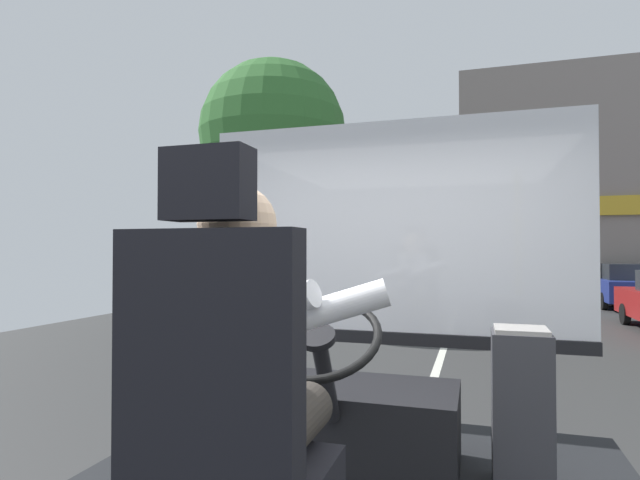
{
  "coord_description": "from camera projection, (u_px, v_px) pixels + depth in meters",
  "views": [
    {
      "loc": [
        0.55,
        -1.69,
        1.73
      ],
      "look_at": [
        -0.23,
        0.82,
        1.78
      ],
      "focal_mm": 28.23,
      "sensor_mm": 36.0,
      "label": 1
    }
  ],
  "objects": [
    {
      "name": "ground",
      "position": [
        448.0,
        337.0,
        10.14
      ],
      "size": [
        18.0,
        44.0,
        0.06
      ],
      "color": "#323232"
    },
    {
      "name": "windshield_panel",
      "position": [
        389.0,
        256.0,
        3.32
      ],
      "size": [
        2.5,
        0.08,
        1.48
      ],
      "color": "white"
    },
    {
      "name": "steering_console",
      "position": [
        347.0,
        420.0,
        2.54
      ],
      "size": [
        1.1,
        1.03,
        0.87
      ],
      "color": "black",
      "rests_on": "bus_floor"
    },
    {
      "name": "fare_box",
      "position": [
        522.0,
        408.0,
        2.3
      ],
      "size": [
        0.26,
        0.25,
        0.73
      ],
      "color": "#333338",
      "rests_on": "bus_floor"
    },
    {
      "name": "bus_driver",
      "position": [
        245.0,
        360.0,
        1.43
      ],
      "size": [
        0.77,
        0.53,
        0.79
      ],
      "color": "#332D28",
      "rests_on": "driver_seat"
    },
    {
      "name": "street_tree",
      "position": [
        273.0,
        134.0,
        12.09
      ],
      "size": [
        3.5,
        3.5,
        6.29
      ],
      "color": "#4C3828",
      "rests_on": "ground"
    },
    {
      "name": "parked_car_blue",
      "position": [
        627.0,
        284.0,
        15.52
      ],
      "size": [
        1.99,
        4.4,
        1.33
      ],
      "color": "navy",
      "rests_on": "ground"
    },
    {
      "name": "driver_seat",
      "position": [
        227.0,
        444.0,
        1.32
      ],
      "size": [
        0.48,
        0.48,
        1.34
      ],
      "color": "black",
      "rests_on": "bus_floor"
    }
  ]
}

